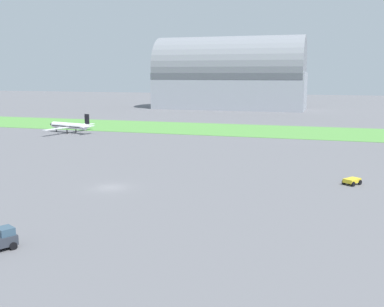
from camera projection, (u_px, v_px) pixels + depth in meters
ground_plane at (111, 188)px, 63.82m from camera, size 600.00×600.00×0.00m
grass_taxiway_strip at (224, 129)px, 129.95m from camera, size 360.00×28.00×0.08m
airplane_taxiing_turboprop at (70, 126)px, 121.89m from camera, size 15.21×17.65×5.36m
baggage_cart_midfield at (352, 181)px, 65.40m from camera, size 2.80×2.95×0.90m
hangar_distant at (230, 76)px, 203.68m from camera, size 66.38×26.67×31.85m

